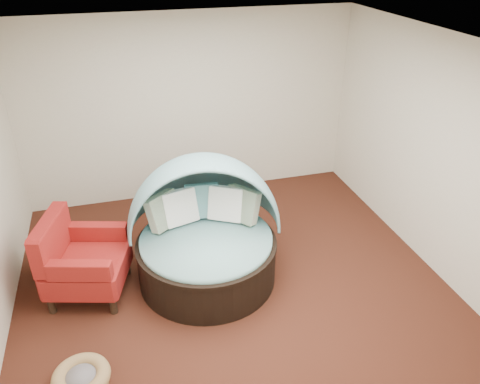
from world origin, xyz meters
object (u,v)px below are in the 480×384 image
object	(u,v)px
side_table	(57,253)
canopy_daybed	(205,225)
pet_basket	(82,379)
red_armchair	(81,260)

from	to	relation	value
side_table	canopy_daybed	bearing A→B (deg)	-15.15
pet_basket	side_table	size ratio (longest dim) A/B	1.17
pet_basket	red_armchair	world-z (taller)	red_armchair
canopy_daybed	pet_basket	xyz separation A→B (m)	(-1.48, -1.32, -0.61)
canopy_daybed	red_armchair	xyz separation A→B (m)	(-1.44, 0.04, -0.24)
red_armchair	side_table	xyz separation A→B (m)	(-0.30, 0.43, -0.15)
canopy_daybed	side_table	distance (m)	1.85
pet_basket	side_table	bearing A→B (deg)	98.66
canopy_daybed	side_table	xyz separation A→B (m)	(-1.75, 0.47, -0.39)
canopy_daybed	pet_basket	distance (m)	2.07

